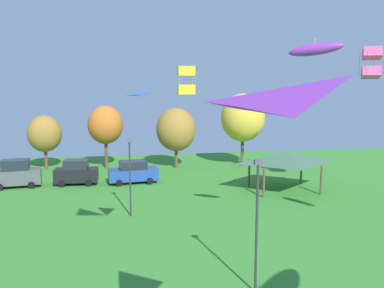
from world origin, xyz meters
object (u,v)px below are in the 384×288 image
kite_flying_10 (154,104)px  parked_car_second_from_left (76,172)px  light_post_1 (130,173)px  light_post_0 (257,219)px  treeline_tree_3 (176,130)px  kite_flying_0 (186,80)px  treeline_tree_4 (243,118)px  treeline_tree_1 (45,134)px  kite_flying_7 (351,138)px  kite_flying_8 (372,63)px  kite_flying_5 (316,49)px  parked_car_leftmost (16,174)px  treeline_tree_2 (105,125)px  parked_car_third_from_left (133,172)px  park_pavilion (284,157)px

kite_flying_10 → parked_car_second_from_left: kite_flying_10 is taller
light_post_1 → light_post_0: bearing=-66.0°
treeline_tree_3 → light_post_0: bearing=-90.4°
kite_flying_0 → treeline_tree_4: (9.03, 14.08, -4.23)m
parked_car_second_from_left → treeline_tree_3: (10.62, 6.44, 3.28)m
treeline_tree_1 → kite_flying_7: bearing=-72.5°
kite_flying_8 → light_post_0: size_ratio=0.41×
kite_flying_5 → kite_flying_7: bearing=-113.6°
parked_car_leftmost → treeline_tree_2: (8.05, 7.75, 3.76)m
treeline_tree_3 → treeline_tree_1: bearing=174.2°
kite_flying_5 → treeline_tree_4: 27.17m
kite_flying_8 → parked_car_leftmost: kite_flying_8 is taller
light_post_1 → treeline_tree_1: bearing=116.2°
kite_flying_7 → treeline_tree_3: bearing=87.2°
treeline_tree_3 → kite_flying_0: bearing=-94.3°
kite_flying_0 → parked_car_leftmost: size_ratio=0.49×
parked_car_third_from_left → light_post_0: size_ratio=0.78×
treeline_tree_4 → treeline_tree_1: bearing=176.1°
light_post_0 → light_post_1: 13.41m
kite_flying_5 → kite_flying_8: (9.97, 10.28, -0.05)m
treeline_tree_2 → treeline_tree_4: 16.05m
kite_flying_5 → parked_car_second_from_left: 26.58m
park_pavilion → light_post_0: bearing=-116.2°
kite_flying_5 → treeline_tree_2: 30.52m
kite_flying_10 → treeline_tree_1: bearing=110.4°
parked_car_third_from_left → light_post_1: (-0.48, -10.26, 2.16)m
kite_flying_5 → parked_car_third_from_left: bearing=114.6°
kite_flying_5 → treeline_tree_3: bearing=98.2°
treeline_tree_1 → treeline_tree_4: (22.77, -1.57, 1.63)m
kite_flying_5 → light_post_1: kite_flying_5 is taller
kite_flying_0 → treeline_tree_3: bearing=85.7°
kite_flying_5 → parked_car_second_from_left: bearing=125.9°
park_pavilion → light_post_1: bearing=-159.8°
parked_car_leftmost → parked_car_second_from_left: size_ratio=1.11×
treeline_tree_4 → kite_flying_7: bearing=-104.1°
light_post_1 → treeline_tree_3: 18.01m
parked_car_second_from_left → kite_flying_7: bearing=-72.4°
parked_car_second_from_left → parked_car_leftmost: bearing=-175.1°
park_pavilion → treeline_tree_3: treeline_tree_3 is taller
parked_car_third_from_left → treeline_tree_2: treeline_tree_2 is taller
treeline_tree_2 → kite_flying_10: bearing=-82.7°
kite_flying_5 → treeline_tree_2: (-11.80, 27.43, -6.34)m
kite_flying_0 → light_post_1: kite_flying_0 is taller
park_pavilion → treeline_tree_4: size_ratio=0.80×
kite_flying_8 → light_post_1: 21.04m
treeline_tree_1 → treeline_tree_3: (14.80, -1.50, 0.36)m
kite_flying_7 → treeline_tree_2: bearing=98.6°
kite_flying_10 → treeline_tree_3: bearing=80.1°
kite_flying_10 → treeline_tree_3: (4.55, 26.08, -4.18)m
treeline_tree_2 → treeline_tree_4: bearing=-4.2°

